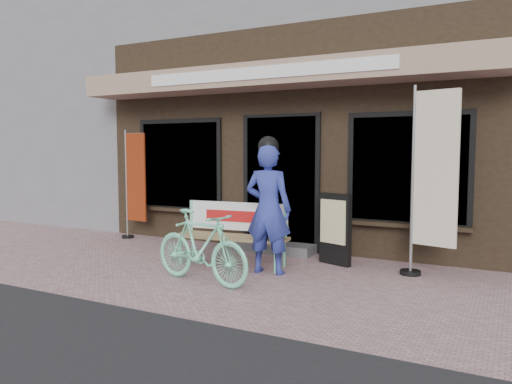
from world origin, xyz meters
The scene contains 9 objects.
ground centered at (0.00, 0.00, 0.00)m, with size 70.00×70.00×0.00m, color #A77F82.
storefront centered at (0.00, 4.96, 2.99)m, with size 7.00×6.77×6.00m.
neighbor_left_near centered at (-8.50, 5.50, 3.20)m, with size 10.00×7.00×6.40m, color slate.
bench centered at (-0.15, 0.73, 0.51)m, with size 1.65×0.57×0.88m.
person centered at (0.51, 0.49, 0.89)m, with size 0.65×0.46×1.80m.
bicycle centered at (0.00, -0.32, 0.45)m, with size 0.42×1.49×0.90m, color #73E1B2.
nobori_red centered at (-2.76, 1.63, 1.03)m, with size 0.59×0.23×1.99m.
nobori_cream centered at (2.44, 1.22, 1.26)m, with size 0.73×0.32×2.45m.
menu_stand centered at (1.13, 1.37, 0.52)m, with size 0.51×0.26×1.01m.
Camera 1 is at (3.38, -5.33, 1.63)m, focal length 35.00 mm.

